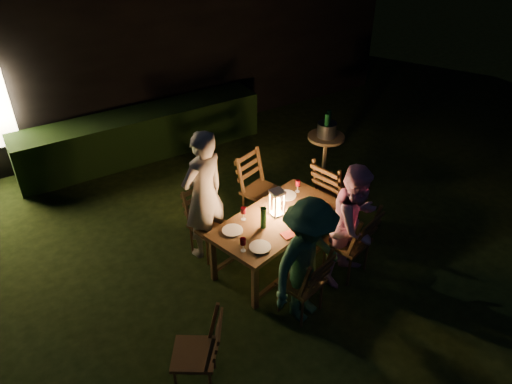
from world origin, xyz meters
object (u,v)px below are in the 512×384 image
chair_near_left (302,292)px  ice_bucket (327,129)px  chair_far_right (260,200)px  side_table (326,141)px  bottle_bucket_b (328,125)px  dining_table (277,222)px  person_opp_left (308,262)px  bottle_table (263,218)px  bottle_bucket_a (326,128)px  chair_spare (197,364)px  chair_end (333,201)px  chair_near_right (348,252)px  person_opp_right (355,224)px  lantern (277,204)px  chair_far_left (209,234)px  person_house_side (204,195)px

chair_near_left → ice_bucket: 2.99m
chair_far_right → side_table: bearing=175.6°
chair_near_left → bottle_bucket_b: 3.06m
dining_table → person_opp_left: bearing=-118.8°
bottle_table → ice_bucket: (2.00, 1.37, 0.04)m
bottle_bucket_a → dining_table: bearing=-143.6°
bottle_table → bottle_bucket_a: bearing=34.3°
chair_spare → chair_end: bearing=-30.5°
chair_near_left → ice_bucket: size_ratio=3.22×
chair_near_right → bottle_table: (-0.89, 0.55, 0.52)m
bottle_bucket_a → bottle_table: bearing=-145.7°
person_opp_right → lantern: person_opp_right is taller
bottle_bucket_b → chair_near_left: bearing=-132.6°
chair_spare → ice_bucket: (3.40, 2.41, 0.60)m
chair_far_left → person_opp_right: 1.89m
chair_near_right → person_opp_right: 0.46m
bottle_bucket_a → chair_near_left: bearing=-132.2°
chair_near_left → bottle_table: bottle_table is taller
chair_end → side_table: bearing=134.6°
person_opp_right → side_table: bearing=44.7°
person_house_side → side_table: person_house_side is taller
bottle_bucket_a → chair_spare: bearing=-144.7°
person_opp_right → ice_bucket: (1.09, 1.96, 0.10)m
dining_table → chair_far_right: size_ratio=1.76×
dining_table → bottle_bucket_a: bearing=20.3°
person_house_side → person_opp_left: (0.46, -1.58, -0.10)m
chair_near_right → chair_far_left: bearing=119.6°
chair_near_left → side_table: (1.97, 2.16, 0.39)m
chair_end → side_table: size_ratio=1.37×
person_opp_right → dining_table: bearing=118.8°
bottle_bucket_a → bottle_bucket_b: same height
dining_table → lantern: lantern is taller
person_opp_left → bottle_bucket_a: (1.91, 2.17, 0.15)m
chair_spare → bottle_bucket_a: size_ratio=2.97×
dining_table → ice_bucket: 2.20m
chair_far_right → person_opp_left: person_opp_left is taller
person_opp_right → side_table: person_opp_right is taller
dining_table → person_opp_right: person_opp_right is taller
chair_spare → side_table: bearing=-22.4°
chair_far_right → person_house_side: bearing=-6.7°
bottle_table → ice_bucket: size_ratio=0.93×
ice_bucket → chair_near_right: bearing=-120.1°
chair_end → bottle_table: bearing=-88.1°
dining_table → person_opp_left: person_opp_left is taller
chair_near_left → person_opp_right: bearing=-3.5°
chair_end → chair_spare: chair_end is taller
chair_near_left → chair_end: chair_end is taller
chair_end → bottle_table: chair_end is taller
chair_far_left → bottle_table: (0.40, -0.68, 0.55)m
person_opp_left → bottle_bucket_b: person_opp_left is taller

